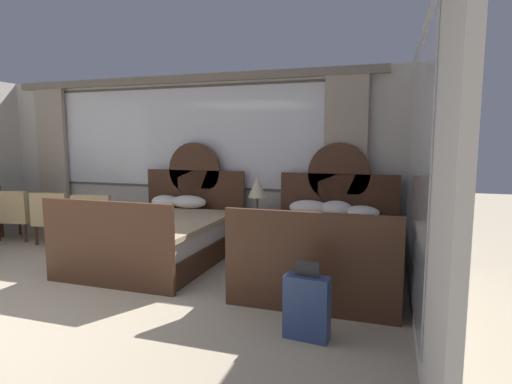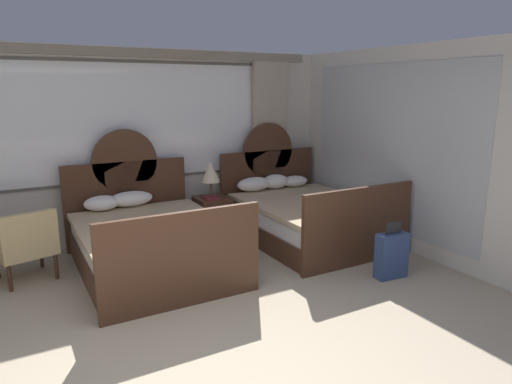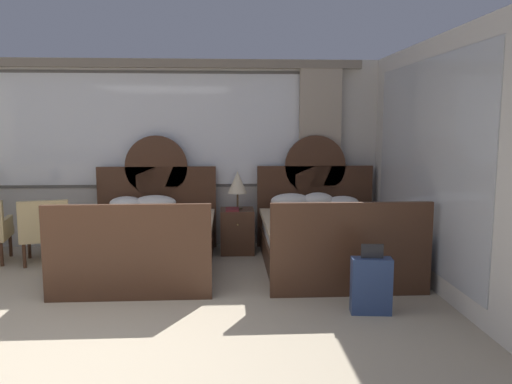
% 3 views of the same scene
% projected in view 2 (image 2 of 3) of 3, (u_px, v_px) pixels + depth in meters
% --- Properties ---
extents(wall_back_window, '(6.96, 0.22, 2.70)m').
position_uv_depth(wall_back_window, '(100.00, 142.00, 6.17)').
color(wall_back_window, beige).
rests_on(wall_back_window, ground_plane).
extents(wall_right_mirror, '(0.08, 4.34, 2.70)m').
position_uv_depth(wall_right_mirror, '(406.00, 150.00, 6.03)').
color(wall_right_mirror, beige).
rests_on(wall_right_mirror, ground_plane).
extents(bed_near_window, '(1.68, 2.26, 1.62)m').
position_uv_depth(bed_near_window, '(150.00, 241.00, 5.49)').
color(bed_near_window, '#472B1C').
rests_on(bed_near_window, ground_plane).
extents(bed_near_mirror, '(1.68, 2.26, 1.62)m').
position_uv_depth(bed_near_mirror, '(304.00, 216.00, 6.58)').
color(bed_near_mirror, '#472B1C').
rests_on(bed_near_mirror, ground_plane).
extents(nightstand_between_beds, '(0.46, 0.49, 0.61)m').
position_uv_depth(nightstand_between_beds, '(212.00, 217.00, 6.66)').
color(nightstand_between_beds, '#472B1C').
rests_on(nightstand_between_beds, ground_plane).
extents(table_lamp_on_nightstand, '(0.27, 0.27, 0.53)m').
position_uv_depth(table_lamp_on_nightstand, '(211.00, 172.00, 6.55)').
color(table_lamp_on_nightstand, brown).
rests_on(table_lamp_on_nightstand, nightstand_between_beds).
extents(book_on_nightstand, '(0.18, 0.26, 0.03)m').
position_uv_depth(book_on_nightstand, '(210.00, 198.00, 6.47)').
color(book_on_nightstand, maroon).
rests_on(book_on_nightstand, nightstand_between_beds).
extents(armchair_by_window_left, '(0.72, 0.72, 0.84)m').
position_uv_depth(armchair_by_window_left, '(26.00, 243.00, 5.11)').
color(armchair_by_window_left, tan).
rests_on(armchair_by_window_left, ground_plane).
extents(suitcase_on_floor, '(0.39, 0.20, 0.67)m').
position_uv_depth(suitcase_on_floor, '(391.00, 255.00, 5.24)').
color(suitcase_on_floor, navy).
rests_on(suitcase_on_floor, ground_plane).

